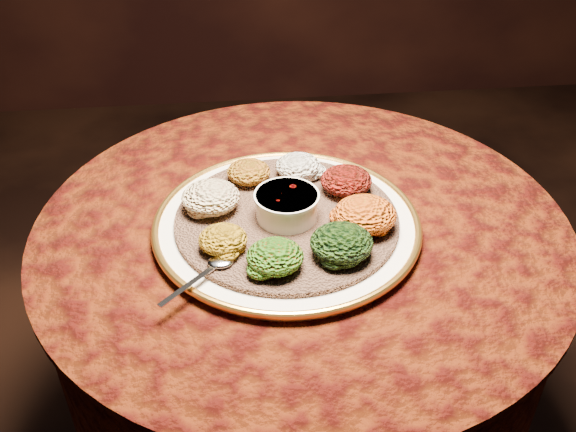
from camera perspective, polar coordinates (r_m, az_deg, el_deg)
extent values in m
cylinder|color=black|center=(1.42, 1.05, -13.21)|extent=(0.12, 0.12, 0.68)
cylinder|color=black|center=(1.17, 1.24, -1.74)|extent=(0.80, 0.80, 0.04)
cylinder|color=#3F1305|center=(1.27, 1.15, -6.90)|extent=(0.93, 0.93, 0.34)
cylinder|color=#3F1305|center=(1.16, 1.25, -0.68)|extent=(0.96, 0.96, 0.01)
cylinder|color=white|center=(1.13, -0.11, -0.84)|extent=(0.55, 0.55, 0.02)
torus|color=gold|center=(1.12, -0.11, -0.56)|extent=(0.47, 0.47, 0.01)
cylinder|color=brown|center=(1.12, -0.12, -0.27)|extent=(0.50, 0.50, 0.01)
cylinder|color=white|center=(1.10, -0.12, 0.92)|extent=(0.11, 0.11, 0.05)
cylinder|color=white|center=(1.09, -0.12, 1.82)|extent=(0.11, 0.11, 0.01)
cylinder|color=#570E04|center=(1.09, -0.12, 1.52)|extent=(0.09, 0.09, 0.01)
ellipsoid|color=silver|center=(1.02, -6.04, -4.09)|extent=(0.04, 0.03, 0.01)
cube|color=silver|center=(0.98, -8.90, -6.14)|extent=(0.09, 0.09, 0.00)
ellipsoid|color=white|center=(1.21, 0.90, 4.45)|extent=(0.09, 0.08, 0.04)
ellipsoid|color=black|center=(1.17, 5.20, 3.16)|extent=(0.09, 0.09, 0.05)
ellipsoid|color=#AA760E|center=(1.08, 6.87, 0.13)|extent=(0.11, 0.10, 0.05)
ellipsoid|color=black|center=(1.02, 4.78, -2.39)|extent=(0.10, 0.10, 0.05)
ellipsoid|color=maroon|center=(1.00, -1.16, -3.63)|extent=(0.09, 0.09, 0.04)
ellipsoid|color=#A3720E|center=(1.04, -5.81, -2.08)|extent=(0.08, 0.08, 0.04)
ellipsoid|color=maroon|center=(1.13, -6.88, 1.66)|extent=(0.10, 0.10, 0.05)
ellipsoid|color=#954E12|center=(1.20, -3.52, 3.93)|extent=(0.08, 0.08, 0.04)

